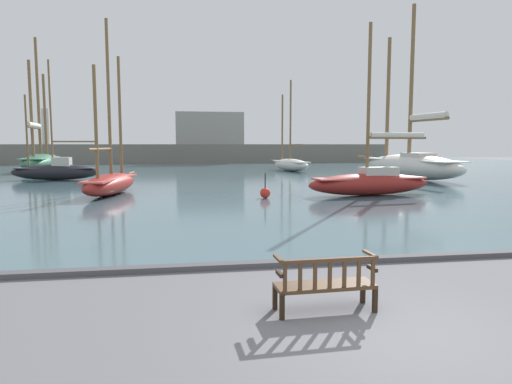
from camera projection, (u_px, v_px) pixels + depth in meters
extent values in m
plane|color=slate|center=(398.00, 335.00, 6.41)|extent=(160.00, 160.00, 0.00)
cube|color=#476670|center=(208.00, 169.00, 49.57)|extent=(100.00, 80.00, 0.08)
cube|color=#4C4C50|center=(317.00, 262.00, 10.18)|extent=(40.00, 0.30, 0.12)
cube|color=black|center=(275.00, 297.00, 7.39)|extent=(0.07, 0.07, 0.42)
cube|color=black|center=(363.00, 291.00, 7.70)|extent=(0.07, 0.07, 0.42)
cube|color=black|center=(282.00, 306.00, 6.96)|extent=(0.07, 0.07, 0.42)
cube|color=black|center=(375.00, 300.00, 7.26)|extent=(0.07, 0.07, 0.42)
cube|color=#4C331E|center=(325.00, 286.00, 7.31)|extent=(1.62, 0.58, 0.06)
cube|color=#4C331E|center=(330.00, 260.00, 7.04)|extent=(1.60, 0.11, 0.06)
cube|color=#4C331E|center=(285.00, 278.00, 6.92)|extent=(0.06, 0.04, 0.41)
cube|color=#4C331E|center=(300.00, 277.00, 6.97)|extent=(0.06, 0.04, 0.41)
cube|color=#4C331E|center=(315.00, 276.00, 7.02)|extent=(0.06, 0.04, 0.41)
cube|color=#4C331E|center=(330.00, 275.00, 7.07)|extent=(0.06, 0.04, 0.41)
cube|color=#4C331E|center=(344.00, 274.00, 7.11)|extent=(0.06, 0.04, 0.41)
cube|color=#4C331E|center=(359.00, 273.00, 7.16)|extent=(0.06, 0.04, 0.41)
cube|color=#4C331E|center=(373.00, 272.00, 7.21)|extent=(0.06, 0.04, 0.41)
cube|color=black|center=(280.00, 274.00, 7.04)|extent=(0.07, 0.30, 0.06)
cube|color=#4C331E|center=(278.00, 259.00, 7.10)|extent=(0.08, 0.47, 0.04)
cube|color=black|center=(372.00, 268.00, 7.34)|extent=(0.07, 0.30, 0.06)
cube|color=#4C331E|center=(370.00, 254.00, 7.41)|extent=(0.08, 0.47, 0.04)
ellipsoid|color=silver|center=(411.00, 167.00, 34.28)|extent=(4.19, 11.45, 1.84)
cube|color=white|center=(411.00, 160.00, 34.23)|extent=(3.32, 10.03, 0.08)
cube|color=beige|center=(418.00, 156.00, 33.40)|extent=(1.82, 2.44, 0.50)
cylinder|color=brown|center=(412.00, 83.00, 33.90)|extent=(0.28, 0.28, 11.34)
cylinder|color=brown|center=(428.00, 120.00, 32.20)|extent=(0.74, 4.16, 0.23)
cylinder|color=silver|center=(428.00, 116.00, 32.18)|extent=(0.91, 3.78, 0.45)
cylinder|color=brown|center=(388.00, 99.00, 36.92)|extent=(0.28, 0.28, 9.63)
cylinder|color=brown|center=(365.00, 157.00, 40.69)|extent=(0.52, 2.38, 0.23)
ellipsoid|color=#2D6647|center=(41.00, 163.00, 44.17)|extent=(3.53, 10.74, 1.66)
cube|color=#5B9375|center=(40.00, 158.00, 44.13)|extent=(2.76, 9.42, 0.08)
cylinder|color=brown|center=(38.00, 98.00, 43.78)|extent=(0.27, 0.27, 11.36)
cylinder|color=brown|center=(34.00, 127.00, 41.70)|extent=(0.61, 4.94, 0.22)
cylinder|color=silver|center=(34.00, 125.00, 41.68)|extent=(0.79, 4.46, 0.43)
cylinder|color=brown|center=(45.00, 116.00, 46.74)|extent=(0.27, 0.27, 8.37)
cylinder|color=brown|center=(31.00, 110.00, 40.87)|extent=(0.27, 0.27, 8.72)
cylinder|color=brown|center=(53.00, 156.00, 50.23)|extent=(0.38, 2.10, 0.22)
ellipsoid|color=black|center=(56.00, 172.00, 33.04)|extent=(6.32, 1.86, 1.14)
cube|color=#4C4C51|center=(55.00, 168.00, 33.01)|extent=(5.54, 1.46, 0.08)
cube|color=beige|center=(62.00, 162.00, 33.01)|extent=(1.30, 0.86, 0.73)
cylinder|color=brown|center=(51.00, 114.00, 32.60)|extent=(0.14, 0.14, 7.64)
cylinder|color=brown|center=(75.00, 142.00, 32.94)|extent=(3.23, 0.35, 0.11)
cylinder|color=brown|center=(27.00, 131.00, 32.57)|extent=(0.14, 0.14, 5.18)
ellipsoid|color=maroon|center=(370.00, 184.00, 23.29)|extent=(6.85, 2.46, 1.12)
cube|color=#C6514C|center=(370.00, 178.00, 23.25)|extent=(6.01, 1.94, 0.08)
cube|color=beige|center=(379.00, 172.00, 23.36)|extent=(1.97, 1.15, 0.52)
cylinder|color=brown|center=(369.00, 101.00, 22.80)|extent=(0.17, 0.17, 7.66)
cylinder|color=brown|center=(397.00, 138.00, 23.46)|extent=(3.39, 0.52, 0.14)
cylinder|color=silver|center=(397.00, 135.00, 23.44)|extent=(3.06, 0.62, 0.27)
ellipsoid|color=maroon|center=(110.00, 184.00, 23.72)|extent=(2.69, 7.10, 1.07)
cube|color=#C6514C|center=(110.00, 178.00, 23.69)|extent=(2.16, 6.21, 0.08)
cylinder|color=brown|center=(109.00, 99.00, 23.44)|extent=(0.16, 0.16, 8.06)
cylinder|color=brown|center=(100.00, 149.00, 22.12)|extent=(0.63, 3.16, 0.13)
cylinder|color=brown|center=(120.00, 116.00, 25.41)|extent=(0.16, 0.16, 6.54)
cylinder|color=brown|center=(96.00, 123.00, 21.51)|extent=(0.16, 0.16, 5.42)
cylinder|color=brown|center=(131.00, 173.00, 27.74)|extent=(0.32, 1.22, 0.13)
ellipsoid|color=silver|center=(291.00, 165.00, 44.35)|extent=(3.23, 6.39, 1.18)
cube|color=white|center=(291.00, 162.00, 44.31)|extent=(2.63, 5.57, 0.08)
cylinder|color=brown|center=(290.00, 121.00, 44.04)|extent=(0.17, 0.17, 7.76)
cylinder|color=brown|center=(296.00, 145.00, 43.22)|extent=(0.74, 2.30, 0.14)
cylinder|color=brown|center=(282.00, 128.00, 45.64)|extent=(0.17, 0.17, 6.55)
cylinder|color=brown|center=(274.00, 160.00, 47.71)|extent=(0.48, 1.32, 0.14)
sphere|color=red|center=(265.00, 193.00, 22.01)|extent=(0.50, 0.50, 0.50)
cylinder|color=#2D2D33|center=(265.00, 181.00, 21.94)|extent=(0.06, 0.06, 0.70)
cube|color=slate|center=(202.00, 154.00, 63.23)|extent=(52.90, 2.40, 2.67)
cube|color=gray|center=(210.00, 128.00, 63.05)|extent=(9.32, 2.00, 4.41)
cylinder|color=beige|center=(46.00, 127.00, 59.55)|extent=(1.00, 1.00, 4.61)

